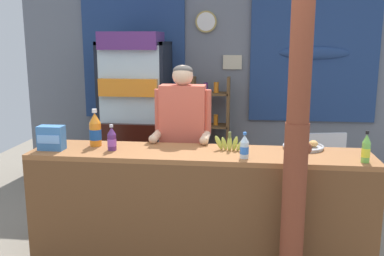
{
  "coord_description": "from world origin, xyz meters",
  "views": [
    {
      "loc": [
        0.32,
        -2.84,
        1.83
      ],
      "look_at": [
        -0.11,
        0.76,
        1.09
      ],
      "focal_mm": 40.52,
      "sensor_mm": 36.0,
      "label": 1
    }
  ],
  "objects_px": {
    "stall_counter": "(198,199)",
    "shopkeeper": "(183,130)",
    "drink_fridge": "(135,104)",
    "plastic_lawn_chair": "(321,163)",
    "soda_bottle_lime_soda": "(366,149)",
    "snack_box_biscuit": "(51,138)",
    "timber_post": "(297,131)",
    "soda_bottle_grape_soda": "(112,139)",
    "bottle_shelf_rack": "(211,129)",
    "pastry_tray": "(303,146)",
    "banana_bunch": "(229,143)",
    "soda_bottle_orange_soda": "(95,130)",
    "soda_bottle_water": "(244,147)"
  },
  "relations": [
    {
      "from": "stall_counter",
      "to": "shopkeeper",
      "type": "bearing_deg",
      "value": 108.84
    },
    {
      "from": "drink_fridge",
      "to": "plastic_lawn_chair",
      "type": "bearing_deg",
      "value": -8.5
    },
    {
      "from": "soda_bottle_lime_soda",
      "to": "snack_box_biscuit",
      "type": "xyz_separation_m",
      "value": [
        -2.46,
        0.08,
        -0.0
      ]
    },
    {
      "from": "timber_post",
      "to": "soda_bottle_grape_soda",
      "type": "bearing_deg",
      "value": 164.66
    },
    {
      "from": "bottle_shelf_rack",
      "to": "soda_bottle_grape_soda",
      "type": "bearing_deg",
      "value": -107.41
    },
    {
      "from": "stall_counter",
      "to": "plastic_lawn_chair",
      "type": "height_order",
      "value": "stall_counter"
    },
    {
      "from": "stall_counter",
      "to": "bottle_shelf_rack",
      "type": "bearing_deg",
      "value": 91.79
    },
    {
      "from": "snack_box_biscuit",
      "to": "pastry_tray",
      "type": "height_order",
      "value": "snack_box_biscuit"
    },
    {
      "from": "plastic_lawn_chair",
      "to": "soda_bottle_lime_soda",
      "type": "bearing_deg",
      "value": -88.59
    },
    {
      "from": "bottle_shelf_rack",
      "to": "snack_box_biscuit",
      "type": "height_order",
      "value": "bottle_shelf_rack"
    },
    {
      "from": "banana_bunch",
      "to": "shopkeeper",
      "type": "bearing_deg",
      "value": 136.22
    },
    {
      "from": "shopkeeper",
      "to": "soda_bottle_lime_soda",
      "type": "bearing_deg",
      "value": -24.37
    },
    {
      "from": "timber_post",
      "to": "banana_bunch",
      "type": "bearing_deg",
      "value": 133.36
    },
    {
      "from": "drink_fridge",
      "to": "shopkeeper",
      "type": "bearing_deg",
      "value": -58.01
    },
    {
      "from": "soda_bottle_orange_soda",
      "to": "banana_bunch",
      "type": "distance_m",
      "value": 1.14
    },
    {
      "from": "timber_post",
      "to": "snack_box_biscuit",
      "type": "xyz_separation_m",
      "value": [
        -1.93,
        0.35,
        -0.18
      ]
    },
    {
      "from": "soda_bottle_grape_soda",
      "to": "banana_bunch",
      "type": "distance_m",
      "value": 0.96
    },
    {
      "from": "timber_post",
      "to": "bottle_shelf_rack",
      "type": "height_order",
      "value": "timber_post"
    },
    {
      "from": "drink_fridge",
      "to": "banana_bunch",
      "type": "distance_m",
      "value": 2.02
    },
    {
      "from": "stall_counter",
      "to": "snack_box_biscuit",
      "type": "relative_size",
      "value": 13.24
    },
    {
      "from": "stall_counter",
      "to": "soda_bottle_lime_soda",
      "type": "distance_m",
      "value": 1.33
    },
    {
      "from": "soda_bottle_water",
      "to": "pastry_tray",
      "type": "xyz_separation_m",
      "value": [
        0.49,
        0.36,
        -0.06
      ]
    },
    {
      "from": "stall_counter",
      "to": "banana_bunch",
      "type": "distance_m",
      "value": 0.52
    },
    {
      "from": "stall_counter",
      "to": "soda_bottle_orange_soda",
      "type": "distance_m",
      "value": 1.05
    },
    {
      "from": "shopkeeper",
      "to": "pastry_tray",
      "type": "bearing_deg",
      "value": -15.58
    },
    {
      "from": "shopkeeper",
      "to": "banana_bunch",
      "type": "relative_size",
      "value": 6.04
    },
    {
      "from": "timber_post",
      "to": "soda_bottle_water",
      "type": "distance_m",
      "value": 0.49
    },
    {
      "from": "plastic_lawn_chair",
      "to": "bottle_shelf_rack",
      "type": "bearing_deg",
      "value": 153.03
    },
    {
      "from": "bottle_shelf_rack",
      "to": "soda_bottle_water",
      "type": "bearing_deg",
      "value": -78.91
    },
    {
      "from": "drink_fridge",
      "to": "soda_bottle_lime_soda",
      "type": "distance_m",
      "value": 2.89
    },
    {
      "from": "timber_post",
      "to": "soda_bottle_lime_soda",
      "type": "xyz_separation_m",
      "value": [
        0.53,
        0.27,
        -0.18
      ]
    },
    {
      "from": "shopkeeper",
      "to": "pastry_tray",
      "type": "height_order",
      "value": "shopkeeper"
    },
    {
      "from": "shopkeeper",
      "to": "soda_bottle_water",
      "type": "height_order",
      "value": "shopkeeper"
    },
    {
      "from": "soda_bottle_water",
      "to": "plastic_lawn_chair",
      "type": "bearing_deg",
      "value": 60.95
    },
    {
      "from": "bottle_shelf_rack",
      "to": "soda_bottle_water",
      "type": "height_order",
      "value": "bottle_shelf_rack"
    },
    {
      "from": "plastic_lawn_chair",
      "to": "soda_bottle_grape_soda",
      "type": "height_order",
      "value": "soda_bottle_grape_soda"
    },
    {
      "from": "shopkeeper",
      "to": "soda_bottle_orange_soda",
      "type": "bearing_deg",
      "value": -149.52
    },
    {
      "from": "timber_post",
      "to": "soda_bottle_orange_soda",
      "type": "bearing_deg",
      "value": 162.07
    },
    {
      "from": "timber_post",
      "to": "shopkeeper",
      "type": "height_order",
      "value": "timber_post"
    },
    {
      "from": "timber_post",
      "to": "bottle_shelf_rack",
      "type": "bearing_deg",
      "value": 107.59
    },
    {
      "from": "stall_counter",
      "to": "pastry_tray",
      "type": "bearing_deg",
      "value": 20.1
    },
    {
      "from": "timber_post",
      "to": "pastry_tray",
      "type": "relative_size",
      "value": 7.58
    },
    {
      "from": "timber_post",
      "to": "shopkeeper",
      "type": "xyz_separation_m",
      "value": [
        -0.92,
        0.93,
        -0.21
      ]
    },
    {
      "from": "banana_bunch",
      "to": "plastic_lawn_chair",
      "type": "bearing_deg",
      "value": 53.27
    },
    {
      "from": "drink_fridge",
      "to": "banana_bunch",
      "type": "relative_size",
      "value": 7.21
    },
    {
      "from": "timber_post",
      "to": "pastry_tray",
      "type": "bearing_deg",
      "value": 77.96
    },
    {
      "from": "plastic_lawn_chair",
      "to": "banana_bunch",
      "type": "relative_size",
      "value": 3.23
    },
    {
      "from": "plastic_lawn_chair",
      "to": "soda_bottle_orange_soda",
      "type": "xyz_separation_m",
      "value": [
        -2.11,
        -1.29,
        0.59
      ]
    },
    {
      "from": "timber_post",
      "to": "soda_bottle_grape_soda",
      "type": "relative_size",
      "value": 11.96
    },
    {
      "from": "soda_bottle_grape_soda",
      "to": "soda_bottle_water",
      "type": "bearing_deg",
      "value": -5.99
    }
  ]
}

